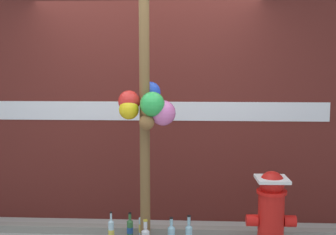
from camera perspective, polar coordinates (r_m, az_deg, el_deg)
building_wall at (r=4.95m, az=-2.71°, el=3.97°), size 10.00×0.21×3.07m
curb_strip at (r=4.75m, az=-3.26°, el=-14.67°), size 8.00×0.12×0.08m
memorial_post at (r=4.00m, az=-2.91°, el=3.88°), size 0.54×0.49×2.80m
fire_hydrant at (r=4.25m, az=13.52°, el=-11.98°), size 0.46×0.30×0.80m
bottle_1 at (r=4.42m, az=0.44°, el=-15.24°), size 0.07×0.07×0.29m
bottle_2 at (r=4.41m, az=2.78°, el=-15.18°), size 0.07×0.07×0.32m
bottle_3 at (r=4.57m, az=-3.42°, el=-14.23°), size 0.08×0.08×0.36m
bottle_4 at (r=4.51m, az=-5.06°, el=-14.61°), size 0.06×0.06×0.31m
bottle_5 at (r=4.45m, az=-7.54°, el=-14.84°), size 0.06×0.06×0.35m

